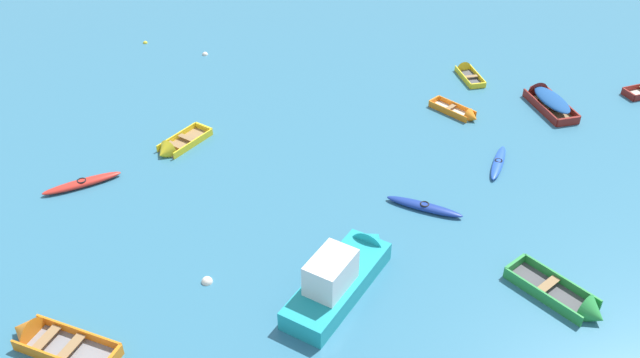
{
  "coord_description": "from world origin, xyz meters",
  "views": [
    {
      "loc": [
        2.31,
        -5.12,
        18.23
      ],
      "look_at": [
        0.0,
        20.14,
        0.15
      ],
      "focal_mm": 37.75,
      "sensor_mm": 36.0,
      "label": 1
    }
  ],
  "objects_px": {
    "rowboat_green_far_left": "(574,303)",
    "kayak_blue_center": "(498,163)",
    "mooring_buoy_near_foreground": "(145,43)",
    "kayak_red_near_left": "(82,183)",
    "kayak_deep_blue_outer_left": "(424,207)",
    "rowboat_maroon_outer_right": "(545,98)",
    "rowboat_yellow_cluster_inner": "(465,71)",
    "rowboat_orange_midfield_left": "(43,338)",
    "rowboat_yellow_back_row_center": "(173,148)",
    "mooring_buoy_between_boats_left": "(207,282)",
    "mooring_buoy_outer_edge": "(205,55)",
    "rowboat_orange_back_row_right": "(463,114)",
    "motor_launch_turquoise_back_row_left": "(343,273)"
  },
  "relations": [
    {
      "from": "rowboat_green_far_left",
      "to": "kayak_blue_center",
      "type": "bearing_deg",
      "value": 99.76
    },
    {
      "from": "mooring_buoy_near_foreground",
      "to": "kayak_red_near_left",
      "type": "bearing_deg",
      "value": -83.06
    },
    {
      "from": "kayak_blue_center",
      "to": "kayak_deep_blue_outer_left",
      "type": "bearing_deg",
      "value": -133.81
    },
    {
      "from": "rowboat_maroon_outer_right",
      "to": "rowboat_yellow_cluster_inner",
      "type": "relative_size",
      "value": 1.45
    },
    {
      "from": "rowboat_orange_midfield_left",
      "to": "kayak_deep_blue_outer_left",
      "type": "bearing_deg",
      "value": 33.12
    },
    {
      "from": "rowboat_yellow_back_row_center",
      "to": "mooring_buoy_between_boats_left",
      "type": "height_order",
      "value": "rowboat_yellow_back_row_center"
    },
    {
      "from": "rowboat_orange_midfield_left",
      "to": "mooring_buoy_near_foreground",
      "type": "relative_size",
      "value": 14.77
    },
    {
      "from": "rowboat_yellow_cluster_inner",
      "to": "mooring_buoy_near_foreground",
      "type": "height_order",
      "value": "rowboat_yellow_cluster_inner"
    },
    {
      "from": "rowboat_green_far_left",
      "to": "mooring_buoy_outer_edge",
      "type": "xyz_separation_m",
      "value": [
        -18.48,
        20.09,
        -0.21
      ]
    },
    {
      "from": "kayak_blue_center",
      "to": "mooring_buoy_outer_edge",
      "type": "height_order",
      "value": "kayak_blue_center"
    },
    {
      "from": "rowboat_maroon_outer_right",
      "to": "kayak_red_near_left",
      "type": "xyz_separation_m",
      "value": [
        -22.57,
        -9.88,
        -0.18
      ]
    },
    {
      "from": "rowboat_orange_back_row_right",
      "to": "motor_launch_turquoise_back_row_left",
      "type": "bearing_deg",
      "value": -112.65
    },
    {
      "from": "rowboat_maroon_outer_right",
      "to": "kayak_deep_blue_outer_left",
      "type": "distance_m",
      "value": 12.36
    },
    {
      "from": "rowboat_maroon_outer_right",
      "to": "kayak_blue_center",
      "type": "xyz_separation_m",
      "value": [
        -3.29,
        -6.39,
        -0.21
      ]
    },
    {
      "from": "motor_launch_turquoise_back_row_left",
      "to": "mooring_buoy_near_foreground",
      "type": "xyz_separation_m",
      "value": [
        -14.26,
        21.14,
        -0.67
      ]
    },
    {
      "from": "kayak_deep_blue_outer_left",
      "to": "mooring_buoy_outer_edge",
      "type": "distance_m",
      "value": 19.77
    },
    {
      "from": "rowboat_green_far_left",
      "to": "kayak_red_near_left",
      "type": "bearing_deg",
      "value": 164.64
    },
    {
      "from": "motor_launch_turquoise_back_row_left",
      "to": "mooring_buoy_near_foreground",
      "type": "relative_size",
      "value": 21.16
    },
    {
      "from": "kayak_red_near_left",
      "to": "rowboat_orange_back_row_right",
      "type": "xyz_separation_m",
      "value": [
        17.94,
        8.01,
        -0.01
      ]
    },
    {
      "from": "motor_launch_turquoise_back_row_left",
      "to": "kayak_deep_blue_outer_left",
      "type": "bearing_deg",
      "value": 57.22
    },
    {
      "from": "rowboat_orange_midfield_left",
      "to": "motor_launch_turquoise_back_row_left",
      "type": "bearing_deg",
      "value": 19.98
    },
    {
      "from": "rowboat_green_far_left",
      "to": "rowboat_orange_back_row_right",
      "type": "xyz_separation_m",
      "value": [
        -2.92,
        13.74,
        -0.05
      ]
    },
    {
      "from": "kayak_red_near_left",
      "to": "mooring_buoy_between_boats_left",
      "type": "relative_size",
      "value": 7.44
    },
    {
      "from": "rowboat_maroon_outer_right",
      "to": "motor_launch_turquoise_back_row_left",
      "type": "bearing_deg",
      "value": -123.79
    },
    {
      "from": "motor_launch_turquoise_back_row_left",
      "to": "rowboat_orange_back_row_right",
      "type": "distance_m",
      "value": 14.54
    },
    {
      "from": "rowboat_green_far_left",
      "to": "mooring_buoy_near_foreground",
      "type": "xyz_separation_m",
      "value": [
        -22.78,
        21.47,
        -0.21
      ]
    },
    {
      "from": "kayak_blue_center",
      "to": "rowboat_green_far_left",
      "type": "height_order",
      "value": "rowboat_green_far_left"
    },
    {
      "from": "rowboat_yellow_back_row_center",
      "to": "mooring_buoy_outer_edge",
      "type": "bearing_deg",
      "value": 95.13
    },
    {
      "from": "mooring_buoy_near_foreground",
      "to": "rowboat_orange_midfield_left",
      "type": "bearing_deg",
      "value": -80.68
    },
    {
      "from": "rowboat_maroon_outer_right",
      "to": "kayak_red_near_left",
      "type": "height_order",
      "value": "rowboat_maroon_outer_right"
    },
    {
      "from": "mooring_buoy_outer_edge",
      "to": "kayak_blue_center",
      "type": "bearing_deg",
      "value": -32.76
    },
    {
      "from": "rowboat_maroon_outer_right",
      "to": "mooring_buoy_between_boats_left",
      "type": "bearing_deg",
      "value": -134.83
    },
    {
      "from": "motor_launch_turquoise_back_row_left",
      "to": "mooring_buoy_between_boats_left",
      "type": "relative_size",
      "value": 13.92
    },
    {
      "from": "rowboat_maroon_outer_right",
      "to": "rowboat_orange_back_row_right",
      "type": "distance_m",
      "value": 4.99
    },
    {
      "from": "rowboat_maroon_outer_right",
      "to": "mooring_buoy_outer_edge",
      "type": "relative_size",
      "value": 11.87
    },
    {
      "from": "mooring_buoy_outer_edge",
      "to": "rowboat_yellow_back_row_center",
      "type": "bearing_deg",
      "value": -84.87
    },
    {
      "from": "rowboat_yellow_cluster_inner",
      "to": "mooring_buoy_outer_edge",
      "type": "bearing_deg",
      "value": 175.93
    },
    {
      "from": "mooring_buoy_outer_edge",
      "to": "rowboat_orange_midfield_left",
      "type": "bearing_deg",
      "value": -90.53
    },
    {
      "from": "rowboat_yellow_back_row_center",
      "to": "rowboat_orange_back_row_right",
      "type": "bearing_deg",
      "value": 17.97
    },
    {
      "from": "rowboat_orange_midfield_left",
      "to": "rowboat_yellow_back_row_center",
      "type": "xyz_separation_m",
      "value": [
        1.21,
        12.39,
        -0.04
      ]
    },
    {
      "from": "rowboat_orange_midfield_left",
      "to": "kayak_red_near_left",
      "type": "bearing_deg",
      "value": 103.37
    },
    {
      "from": "kayak_red_near_left",
      "to": "mooring_buoy_between_boats_left",
      "type": "bearing_deg",
      "value": -38.36
    },
    {
      "from": "kayak_blue_center",
      "to": "motor_launch_turquoise_back_row_left",
      "type": "relative_size",
      "value": 0.5
    },
    {
      "from": "rowboat_orange_midfield_left",
      "to": "kayak_deep_blue_outer_left",
      "type": "distance_m",
      "value": 16.06
    },
    {
      "from": "kayak_red_near_left",
      "to": "rowboat_yellow_cluster_inner",
      "type": "height_order",
      "value": "rowboat_yellow_cluster_inner"
    },
    {
      "from": "mooring_buoy_near_foreground",
      "to": "mooring_buoy_outer_edge",
      "type": "relative_size",
      "value": 0.81
    },
    {
      "from": "rowboat_yellow_back_row_center",
      "to": "rowboat_yellow_cluster_inner",
      "type": "height_order",
      "value": "rowboat_yellow_back_row_center"
    },
    {
      "from": "rowboat_orange_midfield_left",
      "to": "rowboat_yellow_cluster_inner",
      "type": "relative_size",
      "value": 1.45
    },
    {
      "from": "rowboat_maroon_outer_right",
      "to": "mooring_buoy_near_foreground",
      "type": "height_order",
      "value": "rowboat_maroon_outer_right"
    },
    {
      "from": "mooring_buoy_between_boats_left",
      "to": "rowboat_orange_back_row_right",
      "type": "bearing_deg",
      "value": 51.66
    }
  ]
}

